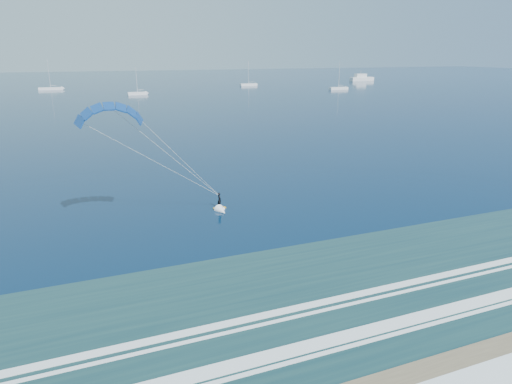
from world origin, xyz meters
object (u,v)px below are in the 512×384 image
Objects in this scene: sailboat_2 at (51,88)px; sailboat_3 at (138,93)px; kitesurfer_rig at (169,155)px; sailboat_5 at (339,88)px; motor_yacht at (361,78)px; sailboat_4 at (249,85)px.

sailboat_3 is (33.62, -41.83, -0.02)m from sailboat_2.
sailboat_2 is 53.66m from sailboat_3.
kitesurfer_rig reaches higher than sailboat_5.
motor_yacht is 74.88m from sailboat_5.
sailboat_4 is at bearing -5.27° from sailboat_2.
motor_yacht is 1.22× the size of sailboat_5.
motor_yacht is at bearing 18.88° from sailboat_3.
sailboat_2 is at bearing 174.73° from sailboat_4.
sailboat_4 is at bearing -169.08° from motor_yacht.
motor_yacht is (159.85, 199.30, -5.33)m from kitesurfer_rig.
sailboat_2 is 1.13× the size of sailboat_5.
kitesurfer_rig reaches higher than motor_yacht.
sailboat_5 is at bearing -4.15° from sailboat_3.
sailboat_5 is (29.90, -39.68, 0.00)m from sailboat_4.
kitesurfer_rig is at bearing -127.17° from sailboat_5.
kitesurfer_rig is 1.04× the size of motor_yacht.
kitesurfer_rig is at bearing -85.31° from sailboat_2.
kitesurfer_rig reaches higher than sailboat_4.
sailboat_2 is (-175.64, -6.75, -0.97)m from motor_yacht.
sailboat_2 is 134.12m from sailboat_5.
sailboat_4 is (79.36, 183.78, -6.30)m from kitesurfer_rig.
sailboat_2 is 1.29× the size of sailboat_3.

